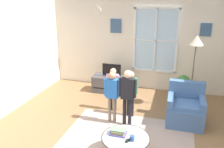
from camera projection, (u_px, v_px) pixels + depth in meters
name	position (u px, v px, depth m)	size (l,w,h in m)	color
ground_plane	(114.00, 146.00, 4.23)	(6.04, 6.56, 0.02)	olive
back_wall	(143.00, 42.00, 6.55)	(5.44, 0.17, 2.76)	beige
area_rug	(126.00, 142.00, 4.33)	(2.49, 2.08, 0.01)	tan
tv_stand	(112.00, 84.00, 6.56)	(1.07, 0.48, 0.47)	#4C4C51
television	(112.00, 70.00, 6.42)	(0.53, 0.08, 0.36)	#4C4C4C
armchair	(185.00, 109.00, 4.92)	(0.76, 0.74, 0.87)	#476B9E
coffee_table	(126.00, 138.00, 3.79)	(0.82, 0.82, 0.41)	#99B2B7
book_stack	(118.00, 132.00, 3.85)	(0.27, 0.19, 0.10)	#6B4DA9
cup	(132.00, 138.00, 3.68)	(0.08, 0.08, 0.09)	#334C8C
remote_near_books	(129.00, 140.00, 3.68)	(0.04, 0.14, 0.02)	black
person_blue_shirt	(112.00, 91.00, 4.80)	(0.35, 0.16, 1.15)	#726656
person_pink_shirt	(113.00, 84.00, 5.35)	(0.32, 0.15, 1.06)	black
person_green_shirt	(131.00, 89.00, 5.07)	(0.32, 0.15, 1.07)	black
person_black_shirt	(128.00, 92.00, 4.66)	(0.37, 0.17, 1.23)	black
potted_plant_by_window	(183.00, 85.00, 6.03)	(0.35, 0.35, 0.67)	#4C565B
floor_lamp	(196.00, 48.00, 5.20)	(0.32, 0.32, 1.80)	black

